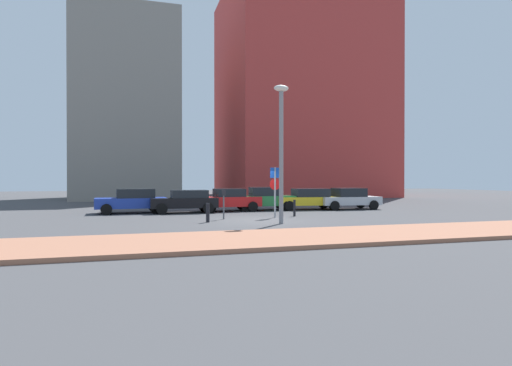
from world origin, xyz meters
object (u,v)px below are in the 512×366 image
object	(u,v)px
parked_car_red	(229,200)
parking_sign_post	(275,186)
parking_meter	(224,201)
traffic_bollard_near	(208,213)
street_lamp	(281,141)
traffic_bollard_mid	(294,208)
parked_car_yellow	(308,199)
parked_car_green	(264,199)
parked_car_black	(185,201)
parked_car_blue	(132,200)
parked_car_silver	(348,198)

from	to	relation	value
parked_car_red	parking_sign_post	world-z (taller)	parking_sign_post
parking_meter	traffic_bollard_near	distance (m)	1.70
parking_sign_post	traffic_bollard_near	xyz separation A→B (m)	(-3.87, -1.44, -1.24)
street_lamp	traffic_bollard_mid	distance (m)	5.15
parking_meter	street_lamp	distance (m)	4.52
parked_car_yellow	traffic_bollard_near	bearing A→B (deg)	-141.44
parked_car_red	parked_car_green	xyz separation A→B (m)	(2.42, 0.15, 0.03)
parked_car_black	traffic_bollard_near	bearing A→B (deg)	-85.79
parked_car_green	parked_car_black	bearing A→B (deg)	-172.30
parked_car_blue	parked_car_black	world-z (taller)	parked_car_blue
parked_car_silver	street_lamp	xyz separation A→B (m)	(-7.55, -7.41, 3.05)
parked_car_yellow	traffic_bollard_mid	size ratio (longest dim) A/B	5.01
parked_car_black	traffic_bollard_near	size ratio (longest dim) A/B	4.41
parking_sign_post	parking_meter	size ratio (longest dim) A/B	1.81
parked_car_silver	street_lamp	size ratio (longest dim) A/B	0.67
parking_meter	traffic_bollard_mid	distance (m)	4.18
parked_car_blue	parked_car_green	distance (m)	8.39
parked_car_yellow	parking_meter	size ratio (longest dim) A/B	3.06
parked_car_black	parked_car_green	bearing A→B (deg)	7.70
traffic_bollard_near	parked_car_silver	bearing A→B (deg)	28.73
traffic_bollard_near	parked_car_green	bearing A→B (deg)	53.80
parked_car_yellow	parking_meter	xyz separation A→B (m)	(-6.90, -5.06, 0.21)
parked_car_red	traffic_bollard_near	bearing A→B (deg)	-110.51
parked_car_yellow	parked_car_silver	bearing A→B (deg)	-9.22
traffic_bollard_near	traffic_bollard_mid	bearing A→B (deg)	19.57
parked_car_blue	parked_car_yellow	size ratio (longest dim) A/B	0.93
parked_car_blue	traffic_bollard_mid	size ratio (longest dim) A/B	4.67
parked_car_blue	traffic_bollard_mid	distance (m)	9.92
street_lamp	parked_car_yellow	bearing A→B (deg)	58.75
traffic_bollard_near	traffic_bollard_mid	size ratio (longest dim) A/B	1.00
parked_car_yellow	street_lamp	size ratio (longest dim) A/B	0.72
parked_car_black	traffic_bollard_mid	world-z (taller)	parked_car_black
parked_car_silver	parking_sign_post	bearing A→B (deg)	-147.08
parked_car_blue	parked_car_black	distance (m)	3.20
parked_car_green	parked_car_yellow	bearing A→B (deg)	-5.20
parked_car_green	street_lamp	world-z (taller)	street_lamp
parked_car_blue	parked_car_red	bearing A→B (deg)	-1.21
parked_car_blue	street_lamp	xyz separation A→B (m)	(6.71, -8.12, 3.03)
parked_car_blue	parked_car_silver	size ratio (longest dim) A/B	1.00
parked_car_silver	traffic_bollard_mid	world-z (taller)	parked_car_silver
parked_car_blue	parking_sign_post	bearing A→B (deg)	-34.69
traffic_bollard_mid	parked_car_blue	bearing A→B (deg)	151.35
parking_sign_post	traffic_bollard_near	world-z (taller)	parking_sign_post
parked_car_yellow	street_lamp	bearing A→B (deg)	-121.25
parked_car_green	traffic_bollard_mid	size ratio (longest dim) A/B	4.51
parking_meter	traffic_bollard_mid	xyz separation A→B (m)	(4.11, 0.57, -0.51)
traffic_bollard_mid	parked_car_green	bearing A→B (deg)	93.69
parked_car_blue	parked_car_silver	bearing A→B (deg)	-2.84
parking_sign_post	traffic_bollard_near	distance (m)	4.31
parked_car_blue	traffic_bollard_near	size ratio (longest dim) A/B	4.65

